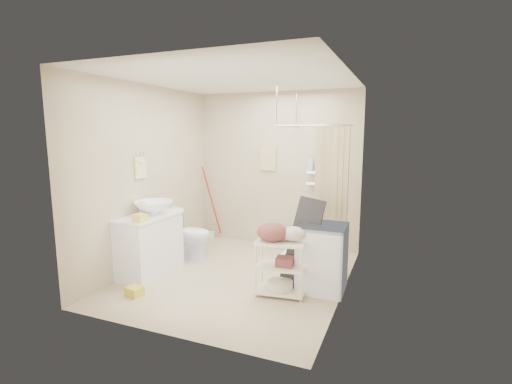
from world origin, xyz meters
TOP-DOWN VIEW (x-y plane):
  - floor at (0.00, 0.00)m, footprint 3.20×3.20m
  - ceiling at (0.00, 0.00)m, footprint 2.80×3.20m
  - wall_back at (0.00, 1.60)m, footprint 2.80×0.04m
  - wall_front at (0.00, -1.60)m, footprint 2.80×0.04m
  - wall_left at (-1.40, 0.00)m, footprint 0.04×3.20m
  - wall_right at (1.40, 0.00)m, footprint 0.04×3.20m
  - vanity at (-1.16, -0.37)m, footprint 0.57×0.96m
  - sink at (-1.14, -0.26)m, footprint 0.65×0.65m
  - counter_basket at (-1.03, -0.68)m, footprint 0.19×0.17m
  - floor_basket at (-0.89, -1.01)m, footprint 0.31×0.26m
  - toilet at (-1.04, 0.44)m, footprint 0.73×0.42m
  - mop at (-1.22, 1.47)m, footprint 0.15×0.15m
  - potted_plant_a at (-0.03, 1.45)m, footprint 0.18×0.16m
  - potted_plant_b at (0.18, 1.46)m, footprint 0.23×0.22m
  - hanging_towel at (-0.15, 1.58)m, footprint 0.28×0.03m
  - towel_ring at (-1.38, -0.20)m, footprint 0.04×0.22m
  - tp_holder at (-1.36, 0.05)m, footprint 0.08×0.12m
  - shower at (0.85, 1.05)m, footprint 1.10×1.10m
  - shampoo_bottle_a at (0.61, 1.53)m, footprint 0.09×0.09m
  - shampoo_bottle_b at (0.71, 1.54)m, footprint 0.08×0.08m
  - washing_machine at (1.14, 0.02)m, footprint 0.57×0.59m
  - laundry_rack at (0.71, -0.32)m, footprint 0.61×0.41m
  - ironing_board at (0.90, -0.05)m, footprint 0.34×0.12m

SIDE VIEW (x-z plane):
  - floor at x=0.00m, z-range 0.00..0.00m
  - floor_basket at x=-0.89m, z-range 0.00..0.15m
  - potted_plant_a at x=-0.03m, z-range 0.00..0.29m
  - potted_plant_b at x=0.18m, z-range 0.00..0.33m
  - toilet at x=-1.04m, z-range 0.00..0.74m
  - laundry_rack at x=0.71m, z-range 0.00..0.80m
  - washing_machine at x=1.14m, z-range 0.00..0.82m
  - vanity at x=-1.16m, z-range 0.00..0.83m
  - ironing_board at x=0.90m, z-range 0.00..1.18m
  - mop at x=-1.22m, z-range 0.00..1.33m
  - tp_holder at x=-1.36m, z-range 0.65..0.79m
  - counter_basket at x=-1.03m, z-range 0.83..0.92m
  - sink at x=-1.14m, z-range 0.83..1.01m
  - shower at x=0.85m, z-range 0.00..2.10m
  - wall_back at x=0.00m, z-range 0.00..2.60m
  - wall_front at x=0.00m, z-range 0.00..2.60m
  - wall_left at x=-1.40m, z-range 0.00..2.60m
  - wall_right at x=1.40m, z-range 0.00..2.60m
  - shampoo_bottle_b at x=0.71m, z-range 1.32..1.49m
  - shampoo_bottle_a at x=0.61m, z-range 1.32..1.56m
  - towel_ring at x=-1.38m, z-range 1.30..1.64m
  - hanging_towel at x=-0.15m, z-range 1.29..1.71m
  - ceiling at x=0.00m, z-range 2.58..2.62m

